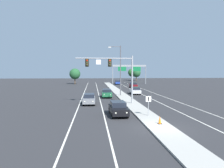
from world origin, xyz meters
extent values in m
plane|color=#28282B|center=(0.00, 0.00, 0.00)|extent=(260.00, 260.00, 0.00)
cube|color=#9E9B93|center=(0.00, 18.00, 0.07)|extent=(2.40, 110.00, 0.15)
cube|color=silver|center=(-4.70, 25.00, 0.00)|extent=(0.14, 100.00, 0.01)
cube|color=silver|center=(4.70, 25.00, 0.00)|extent=(0.14, 100.00, 0.01)
cube|color=silver|center=(-8.00, 25.00, 0.00)|extent=(0.14, 100.00, 0.01)
cube|color=silver|center=(8.00, 25.00, 0.00)|extent=(0.14, 100.00, 0.01)
cylinder|color=gray|center=(-0.01, 13.53, 3.75)|extent=(0.24, 0.24, 7.20)
cylinder|color=gray|center=(-4.25, 13.53, 6.95)|extent=(8.48, 0.16, 0.16)
cube|color=black|center=(-3.40, 13.57, 6.30)|extent=(0.56, 0.06, 1.20)
cube|color=#38330F|center=(-3.40, 13.53, 6.30)|extent=(0.32, 0.32, 1.00)
sphere|color=red|center=(-3.40, 13.36, 6.62)|extent=(0.22, 0.22, 0.22)
sphere|color=#282828|center=(-3.40, 13.36, 6.30)|extent=(0.22, 0.22, 0.22)
sphere|color=#282828|center=(-3.40, 13.36, 5.98)|extent=(0.22, 0.22, 0.22)
cube|color=black|center=(-6.79, 13.57, 6.30)|extent=(0.56, 0.06, 1.20)
cube|color=#38330F|center=(-6.79, 13.53, 6.30)|extent=(0.32, 0.32, 1.00)
sphere|color=red|center=(-6.79, 13.36, 6.62)|extent=(0.22, 0.22, 0.22)
sphere|color=#282828|center=(-6.79, 13.36, 6.30)|extent=(0.22, 0.22, 0.22)
sphere|color=#282828|center=(-6.79, 13.36, 5.98)|extent=(0.22, 0.22, 0.22)
cube|color=white|center=(-5.10, 13.51, 6.40)|extent=(0.70, 0.04, 0.70)
cylinder|color=gray|center=(0.14, 4.61, 1.25)|extent=(0.08, 0.08, 2.20)
cube|color=white|center=(0.14, 4.58, 2.00)|extent=(0.60, 0.03, 0.60)
cube|color=black|center=(0.14, 4.56, 2.00)|extent=(0.12, 0.01, 0.44)
cylinder|color=#4C4C51|center=(-0.37, 24.31, 5.15)|extent=(0.20, 0.20, 10.00)
cylinder|color=#4C4C51|center=(-1.47, 24.31, 9.95)|extent=(2.20, 0.12, 0.12)
cube|color=#B7B7B2|center=(-2.57, 24.31, 9.80)|extent=(0.56, 0.28, 0.20)
cube|color=black|center=(-3.09, 5.65, 0.67)|extent=(1.91, 4.45, 0.70)
cube|color=black|center=(-3.09, 5.87, 1.30)|extent=(1.65, 2.42, 0.56)
sphere|color=#EAE5C6|center=(-2.45, 3.49, 0.72)|extent=(0.18, 0.18, 0.18)
sphere|color=#EAE5C6|center=(-3.61, 3.46, 0.72)|extent=(0.18, 0.18, 0.18)
cylinder|color=black|center=(-2.25, 4.18, 0.32)|extent=(0.24, 0.65, 0.64)
cylinder|color=black|center=(-3.85, 4.13, 0.32)|extent=(0.24, 0.65, 0.64)
cylinder|color=black|center=(-2.33, 7.17, 0.32)|extent=(0.24, 0.65, 0.64)
cylinder|color=black|center=(-3.93, 7.13, 0.32)|extent=(0.24, 0.65, 0.64)
cube|color=slate|center=(-6.52, 14.13, 0.67)|extent=(1.85, 4.42, 0.70)
cube|color=black|center=(-6.52, 14.35, 1.30)|extent=(1.61, 2.39, 0.56)
sphere|color=#EAE5C6|center=(-5.97, 11.94, 0.72)|extent=(0.18, 0.18, 0.18)
sphere|color=#EAE5C6|center=(-7.12, 11.95, 0.72)|extent=(0.18, 0.18, 0.18)
cylinder|color=black|center=(-5.74, 12.62, 0.32)|extent=(0.23, 0.64, 0.64)
cylinder|color=black|center=(-7.34, 12.63, 0.32)|extent=(0.23, 0.64, 0.64)
cylinder|color=black|center=(-5.71, 15.62, 0.32)|extent=(0.23, 0.64, 0.64)
cylinder|color=black|center=(-7.31, 15.63, 0.32)|extent=(0.23, 0.64, 0.64)
cube|color=#195633|center=(-3.30, 22.38, 0.67)|extent=(1.88, 4.43, 0.70)
cube|color=black|center=(-3.30, 22.60, 1.30)|extent=(1.62, 2.40, 0.56)
sphere|color=#EAE5C6|center=(-2.77, 20.19, 0.72)|extent=(0.18, 0.18, 0.18)
sphere|color=#EAE5C6|center=(-3.92, 20.21, 0.72)|extent=(0.18, 0.18, 0.18)
cylinder|color=black|center=(-2.53, 20.87, 0.32)|extent=(0.23, 0.64, 0.64)
cylinder|color=black|center=(-4.13, 20.90, 0.32)|extent=(0.23, 0.64, 0.64)
cylinder|color=black|center=(-2.48, 23.87, 0.32)|extent=(0.23, 0.64, 0.64)
cylinder|color=black|center=(-4.08, 23.90, 0.32)|extent=(0.23, 0.64, 0.64)
cube|color=#B7B7BC|center=(3.28, 27.39, 0.67)|extent=(1.82, 4.41, 0.70)
cube|color=black|center=(3.27, 27.17, 1.30)|extent=(1.60, 2.38, 0.56)
sphere|color=#EAE5C6|center=(2.71, 29.57, 0.72)|extent=(0.18, 0.18, 0.18)
sphere|color=#EAE5C6|center=(3.86, 29.57, 0.72)|extent=(0.18, 0.18, 0.18)
cylinder|color=black|center=(2.48, 28.89, 0.32)|extent=(0.22, 0.64, 0.64)
cylinder|color=black|center=(4.08, 28.89, 0.32)|extent=(0.22, 0.64, 0.64)
cylinder|color=black|center=(2.47, 25.89, 0.32)|extent=(0.22, 0.64, 0.64)
cylinder|color=black|center=(4.07, 25.89, 0.32)|extent=(0.22, 0.64, 0.64)
cube|color=#5B0F14|center=(6.31, 45.10, 0.67)|extent=(1.83, 4.41, 0.70)
cube|color=black|center=(6.31, 44.88, 1.30)|extent=(1.60, 2.38, 0.56)
sphere|color=#EAE5C6|center=(5.72, 47.28, 0.72)|extent=(0.18, 0.18, 0.18)
sphere|color=#EAE5C6|center=(6.87, 47.29, 0.72)|extent=(0.18, 0.18, 0.18)
cylinder|color=black|center=(5.50, 46.60, 0.32)|extent=(0.22, 0.64, 0.64)
cylinder|color=black|center=(7.10, 46.61, 0.32)|extent=(0.22, 0.64, 0.64)
cylinder|color=black|center=(5.52, 43.60, 0.32)|extent=(0.22, 0.64, 0.64)
cylinder|color=black|center=(7.12, 43.61, 0.32)|extent=(0.22, 0.64, 0.64)
cube|color=navy|center=(3.32, 61.02, 0.67)|extent=(1.89, 4.44, 0.70)
cube|color=black|center=(3.31, 60.80, 1.30)|extent=(1.63, 2.41, 0.56)
sphere|color=#EAE5C6|center=(2.79, 63.22, 0.72)|extent=(0.18, 0.18, 0.18)
sphere|color=#EAE5C6|center=(3.94, 63.19, 0.72)|extent=(0.18, 0.18, 0.18)
cylinder|color=black|center=(2.55, 62.54, 0.32)|extent=(0.23, 0.64, 0.64)
cylinder|color=black|center=(4.15, 62.51, 0.32)|extent=(0.23, 0.64, 0.64)
cylinder|color=black|center=(2.48, 59.54, 0.32)|extent=(0.23, 0.64, 0.64)
cylinder|color=black|center=(4.08, 59.51, 0.32)|extent=(0.23, 0.64, 0.64)
cube|color=black|center=(0.25, 0.91, 0.17)|extent=(0.36, 0.36, 0.04)
cone|color=orange|center=(0.25, 0.91, 0.54)|extent=(0.28, 0.28, 0.70)
cylinder|color=gray|center=(1.70, 63.25, 3.75)|extent=(0.28, 0.28, 7.50)
cylinder|color=gray|center=(14.70, 63.25, 3.75)|extent=(0.28, 0.28, 7.50)
cube|color=gray|center=(8.20, 63.25, 7.10)|extent=(13.00, 0.36, 0.70)
cube|color=#0F6033|center=(5.34, 63.05, 5.90)|extent=(3.20, 0.08, 1.70)
cube|color=#0F6033|center=(11.06, 63.05, 5.90)|extent=(3.20, 0.08, 1.70)
cylinder|color=#4C3823|center=(-12.85, 64.40, 1.15)|extent=(0.36, 0.36, 2.29)
sphere|color=#1E4C28|center=(-12.85, 64.40, 3.97)|extent=(4.19, 4.19, 4.19)
cylinder|color=#4C3823|center=(15.05, 93.49, 1.22)|extent=(0.36, 0.36, 2.45)
sphere|color=#235623|center=(15.05, 93.49, 4.24)|extent=(4.48, 4.48, 4.48)
cylinder|color=#4C3823|center=(15.97, 87.20, 1.20)|extent=(0.36, 0.36, 2.39)
sphere|color=#1E4C28|center=(15.97, 87.20, 4.14)|extent=(4.38, 4.38, 4.38)
camera|label=1|loc=(-5.94, -17.99, 5.07)|focal=33.84mm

